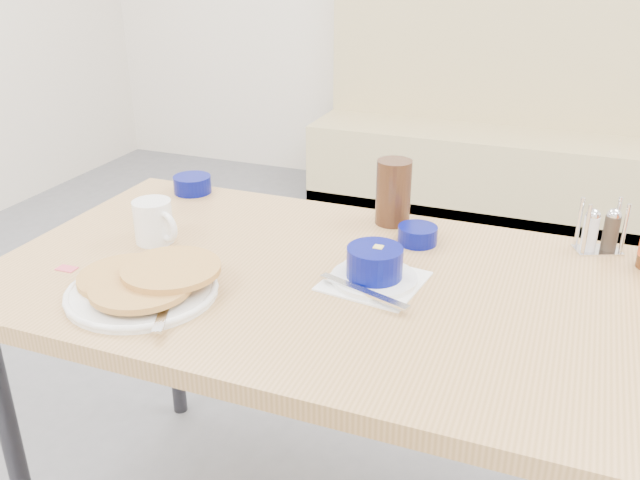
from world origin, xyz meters
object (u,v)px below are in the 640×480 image
(grits_setting, at_px, (374,268))
(creamer_bowl, at_px, (192,184))
(dining_table, at_px, (323,302))
(condiment_caddy, at_px, (600,234))
(amber_tumbler, at_px, (393,192))
(coffee_mug, at_px, (154,221))
(pancake_plate, at_px, (145,284))
(butter_bowl, at_px, (418,235))
(booth_bench, at_px, (488,146))

(grits_setting, relative_size, creamer_bowl, 2.17)
(dining_table, distance_m, condiment_caddy, 0.64)
(amber_tumbler, xyz_separation_m, condiment_caddy, (0.48, 0.01, -0.04))
(coffee_mug, height_order, amber_tumbler, amber_tumbler)
(creamer_bowl, bearing_deg, amber_tumbler, -0.99)
(amber_tumbler, bearing_deg, pancake_plate, -123.78)
(dining_table, bearing_deg, creamer_bowl, 146.76)
(creamer_bowl, distance_m, amber_tumbler, 0.58)
(butter_bowl, bearing_deg, booth_bench, 93.55)
(butter_bowl, xyz_separation_m, condiment_caddy, (0.39, 0.11, 0.02))
(grits_setting, distance_m, amber_tumbler, 0.33)
(pancake_plate, distance_m, condiment_caddy, 0.99)
(pancake_plate, relative_size, butter_bowl, 3.26)
(booth_bench, distance_m, condiment_caddy, 2.30)
(dining_table, height_order, grits_setting, grits_setting)
(booth_bench, distance_m, amber_tumbler, 2.26)
(butter_bowl, bearing_deg, dining_table, -121.36)
(butter_bowl, relative_size, amber_tumbler, 0.57)
(butter_bowl, distance_m, condiment_caddy, 0.40)
(booth_bench, height_order, condiment_caddy, booth_bench)
(coffee_mug, relative_size, grits_setting, 0.57)
(coffee_mug, relative_size, condiment_caddy, 1.05)
(grits_setting, bearing_deg, butter_bowl, 80.95)
(grits_setting, bearing_deg, booth_bench, 92.43)
(butter_bowl, xyz_separation_m, amber_tumbler, (-0.09, 0.10, 0.06))
(dining_table, relative_size, pancake_plate, 4.72)
(booth_bench, distance_m, creamer_bowl, 2.30)
(dining_table, xyz_separation_m, creamer_bowl, (-0.52, 0.34, 0.08))
(butter_bowl, bearing_deg, condiment_caddy, 15.23)
(pancake_plate, height_order, grits_setting, grits_setting)
(coffee_mug, bearing_deg, grits_setting, -0.98)
(booth_bench, height_order, creamer_bowl, booth_bench)
(grits_setting, height_order, amber_tumbler, amber_tumbler)
(creamer_bowl, relative_size, amber_tumbler, 0.64)
(pancake_plate, height_order, condiment_caddy, condiment_caddy)
(dining_table, distance_m, pancake_plate, 0.37)
(booth_bench, relative_size, creamer_bowl, 18.43)
(creamer_bowl, bearing_deg, dining_table, -33.24)
(pancake_plate, xyz_separation_m, creamer_bowl, (-0.22, 0.54, 0.00))
(booth_bench, bearing_deg, coffee_mug, -99.56)
(pancake_plate, height_order, butter_bowl, pancake_plate)
(butter_bowl, relative_size, condiment_caddy, 0.75)
(grits_setting, bearing_deg, dining_table, -174.31)
(grits_setting, xyz_separation_m, butter_bowl, (0.04, 0.22, -0.01))
(dining_table, bearing_deg, booth_bench, 90.00)
(coffee_mug, xyz_separation_m, creamer_bowl, (-0.10, 0.32, -0.03))
(booth_bench, relative_size, amber_tumbler, 11.85)
(dining_table, relative_size, amber_tumbler, 8.73)
(booth_bench, xyz_separation_m, condiment_caddy, (0.53, -2.19, 0.45))
(coffee_mug, bearing_deg, creamer_bowl, 106.58)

